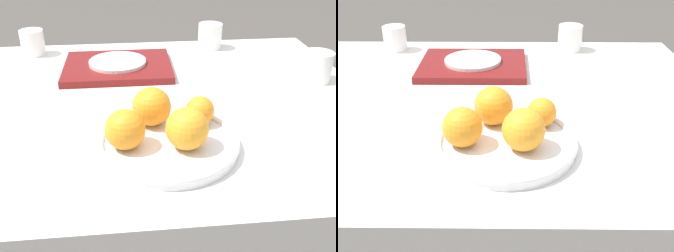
% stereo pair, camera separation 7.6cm
% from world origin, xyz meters
% --- Properties ---
extents(table, '(1.40, 0.91, 0.78)m').
position_xyz_m(table, '(0.00, 0.00, 0.39)').
color(table, silver).
rests_on(table, ground_plane).
extents(fruit_platter, '(0.28, 0.28, 0.03)m').
position_xyz_m(fruit_platter, '(0.16, -0.23, 0.79)').
color(fruit_platter, silver).
rests_on(fruit_platter, table).
extents(orange_0, '(0.08, 0.08, 0.08)m').
position_xyz_m(orange_0, '(0.08, -0.25, 0.83)').
color(orange_0, orange).
rests_on(orange_0, fruit_platter).
extents(orange_1, '(0.08, 0.08, 0.08)m').
position_xyz_m(orange_1, '(0.13, -0.16, 0.83)').
color(orange_1, orange).
rests_on(orange_1, fruit_platter).
extents(orange_2, '(0.08, 0.08, 0.08)m').
position_xyz_m(orange_2, '(0.19, -0.26, 0.83)').
color(orange_2, orange).
rests_on(orange_2, fruit_platter).
extents(orange_3, '(0.06, 0.06, 0.06)m').
position_xyz_m(orange_3, '(0.23, -0.17, 0.82)').
color(orange_3, orange).
rests_on(orange_3, fruit_platter).
extents(serving_tray, '(0.31, 0.25, 0.02)m').
position_xyz_m(serving_tray, '(0.06, 0.20, 0.79)').
color(serving_tray, maroon).
rests_on(serving_tray, table).
extents(side_plate, '(0.17, 0.17, 0.01)m').
position_xyz_m(side_plate, '(0.06, 0.20, 0.80)').
color(side_plate, silver).
rests_on(side_plate, serving_tray).
extents(cup_1, '(0.08, 0.08, 0.08)m').
position_xyz_m(cup_1, '(0.36, 0.37, 0.82)').
color(cup_1, white).
rests_on(cup_1, table).
extents(cup_2, '(0.07, 0.07, 0.08)m').
position_xyz_m(cup_2, '(-0.21, 0.37, 0.82)').
color(cup_2, white).
rests_on(cup_2, table).
extents(cup_3, '(0.08, 0.08, 0.08)m').
position_xyz_m(cup_3, '(0.60, 0.07, 0.82)').
color(cup_3, white).
rests_on(cup_3, table).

